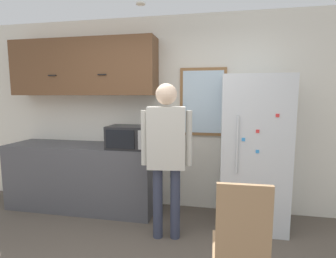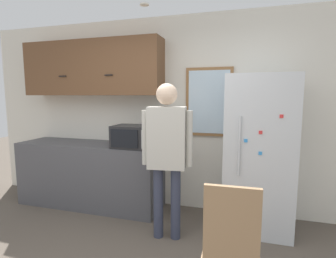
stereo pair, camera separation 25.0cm
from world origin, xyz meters
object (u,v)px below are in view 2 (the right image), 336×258
at_px(person, 167,146).
at_px(chair, 231,244).
at_px(refrigerator, 258,154).
at_px(microwave, 134,137).

bearing_deg(person, chair, -56.45).
xyz_separation_m(person, refrigerator, (0.98, 0.54, -0.14)).
bearing_deg(microwave, refrigerator, 2.91).
bearing_deg(refrigerator, chair, -99.40).
bearing_deg(person, refrigerator, 21.38).
distance_m(refrigerator, chair, 1.47).
height_order(person, chair, person).
bearing_deg(refrigerator, microwave, -177.09).
height_order(refrigerator, chair, refrigerator).
xyz_separation_m(microwave, refrigerator, (1.57, 0.08, -0.15)).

